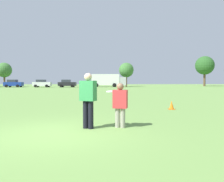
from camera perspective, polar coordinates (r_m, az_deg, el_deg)
The scene contains 12 objects.
ground_plane at distance 7.00m, azimuth -14.05°, elevation -10.50°, with size 183.20×183.20×0.00m, color #6B9347.
player_thrower at distance 7.41m, azimuth -6.10°, elevation -1.63°, with size 0.58×0.48×1.83m.
player_defender at distance 7.55m, azimuth 2.10°, elevation -3.06°, with size 0.53×0.39×1.50m.
frisbee at distance 7.61m, azimuth -0.49°, elevation -0.13°, with size 0.27×0.27×0.06m.
traffic_cone at distance 12.80m, azimuth 14.92°, elevation -3.51°, with size 0.32×0.32×0.48m.
parked_car_mid_left at distance 58.32m, azimuth -23.80°, elevation 1.79°, with size 4.23×2.28×1.82m.
parked_car_center at distance 55.99m, azimuth -17.40°, elevation 1.86°, with size 4.23×2.28×1.82m.
parked_car_mid_right at distance 54.61m, azimuth -11.37°, elevation 1.92°, with size 4.23×2.28×1.82m.
box_truck at distance 56.15m, azimuth -1.03°, elevation 2.83°, with size 8.54×3.12×3.18m.
tree_west_maple at distance 65.38m, azimuth -25.74°, elevation 4.81°, with size 3.88×3.88×6.30m.
tree_center_elm at distance 59.96m, azimuth 3.66°, elevation 5.32°, with size 3.91×3.91×6.35m.
tree_east_birch at distance 68.78m, azimuth 22.51°, elevation 6.00°, with size 5.22×5.22×8.49m.
Camera 1 is at (1.41, -6.68, 1.59)m, focal length 35.94 mm.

